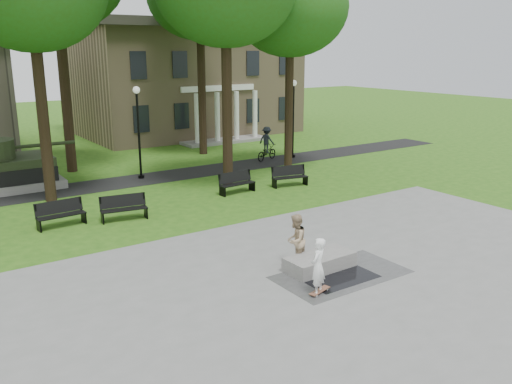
# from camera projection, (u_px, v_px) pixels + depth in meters

# --- Properties ---
(ground) EXTENTS (120.00, 120.00, 0.00)m
(ground) POSITION_uv_depth(u_px,v_px,m) (271.00, 250.00, 18.16)
(ground) COLOR #275313
(ground) RESTS_ON ground
(plaza) EXTENTS (22.00, 16.00, 0.02)m
(plaza) POSITION_uv_depth(u_px,v_px,m) (382.00, 307.00, 14.16)
(plaza) COLOR gray
(plaza) RESTS_ON ground
(footpath) EXTENTS (44.00, 2.60, 0.01)m
(footpath) POSITION_uv_depth(u_px,v_px,m) (134.00, 180.00, 27.76)
(footpath) COLOR black
(footpath) RESTS_ON ground
(building_right) EXTENTS (17.00, 12.00, 8.60)m
(building_right) POSITION_uv_depth(u_px,v_px,m) (183.00, 77.00, 43.27)
(building_right) COLOR #9E8460
(building_right) RESTS_ON ground
(tree_3) EXTENTS (6.00, 6.00, 11.19)m
(tree_3) POSITION_uv_depth(u_px,v_px,m) (290.00, 8.00, 27.90)
(tree_3) COLOR black
(tree_3) RESTS_ON ground
(lamp_mid) EXTENTS (0.36, 0.36, 4.73)m
(lamp_mid) POSITION_uv_depth(u_px,v_px,m) (138.00, 125.00, 27.56)
(lamp_mid) COLOR black
(lamp_mid) RESTS_ON ground
(lamp_right) EXTENTS (0.36, 0.36, 4.73)m
(lamp_right) POSITION_uv_depth(u_px,v_px,m) (293.00, 112.00, 32.98)
(lamp_right) COLOR black
(lamp_right) RESTS_ON ground
(puddle) EXTENTS (2.20, 1.20, 0.00)m
(puddle) POSITION_uv_depth(u_px,v_px,m) (341.00, 278.00, 15.90)
(puddle) COLOR black
(puddle) RESTS_ON plaza
(concrete_block) EXTENTS (2.23, 1.06, 0.45)m
(concrete_block) POSITION_uv_depth(u_px,v_px,m) (320.00, 262.00, 16.54)
(concrete_block) COLOR gray
(concrete_block) RESTS_ON plaza
(skateboard) EXTENTS (0.81, 0.40, 0.07)m
(skateboard) POSITION_uv_depth(u_px,v_px,m) (320.00, 292.00, 14.95)
(skateboard) COLOR brown
(skateboard) RESTS_ON plaza
(skateboarder) EXTENTS (0.70, 0.63, 1.61)m
(skateboarder) POSITION_uv_depth(u_px,v_px,m) (318.00, 266.00, 14.71)
(skateboarder) COLOR white
(skateboarder) RESTS_ON plaza
(friend_watching) EXTENTS (1.01, 0.95, 1.65)m
(friend_watching) POSITION_uv_depth(u_px,v_px,m) (296.00, 240.00, 16.65)
(friend_watching) COLOR tan
(friend_watching) RESTS_ON plaza
(cyclist) EXTENTS (1.92, 1.22, 2.04)m
(cyclist) POSITION_uv_depth(u_px,v_px,m) (267.00, 147.00, 32.65)
(cyclist) COLOR black
(cyclist) RESTS_ON ground
(park_bench_0) EXTENTS (1.83, 0.65, 1.00)m
(park_bench_0) POSITION_uv_depth(u_px,v_px,m) (60.00, 213.00, 20.49)
(park_bench_0) COLOR black
(park_bench_0) RESTS_ON ground
(park_bench_1) EXTENTS (1.85, 0.81, 1.00)m
(park_bench_1) POSITION_uv_depth(u_px,v_px,m) (123.00, 207.00, 21.26)
(park_bench_1) COLOR black
(park_bench_1) RESTS_ON ground
(park_bench_2) EXTENTS (1.83, 0.64, 1.00)m
(park_bench_2) POSITION_uv_depth(u_px,v_px,m) (236.00, 182.00, 25.26)
(park_bench_2) COLOR black
(park_bench_2) RESTS_ON ground
(park_bench_3) EXTENTS (1.85, 0.85, 1.00)m
(park_bench_3) POSITION_uv_depth(u_px,v_px,m) (289.00, 176.00, 26.55)
(park_bench_3) COLOR black
(park_bench_3) RESTS_ON ground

